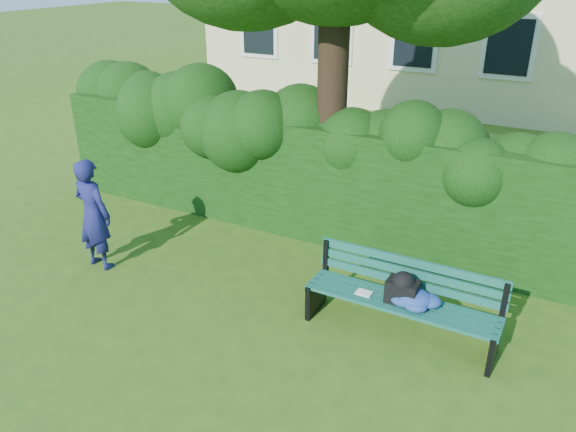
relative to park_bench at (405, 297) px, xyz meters
The scene contains 4 objects.
ground 1.84m from the park_bench, behind, with size 80.00×80.00×0.00m, color #315418.
hedge 2.75m from the park_bench, 130.38° to the left, with size 10.00×1.00×1.80m.
park_bench is the anchor object (origin of this frame).
man_reading 4.34m from the park_bench, behind, with size 0.58×0.38×1.60m, color navy.
Camera 1 is at (3.13, -5.26, 4.02)m, focal length 35.00 mm.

